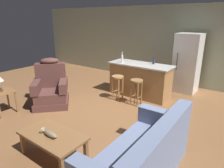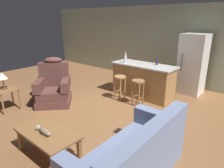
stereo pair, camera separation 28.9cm
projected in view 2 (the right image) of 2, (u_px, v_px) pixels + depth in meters
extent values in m
plane|color=brown|center=(113.00, 112.00, 4.88)|extent=(12.00, 12.00, 0.00)
cube|color=#9EA88E|center=(172.00, 45.00, 6.74)|extent=(12.00, 0.05, 2.60)
cube|color=olive|center=(47.00, 133.00, 3.24)|extent=(1.10, 0.60, 0.04)
cube|color=olive|center=(20.00, 139.00, 3.43)|extent=(0.06, 0.06, 0.38)
cube|color=olive|center=(53.00, 165.00, 2.83)|extent=(0.06, 0.06, 0.38)
cube|color=olive|center=(45.00, 128.00, 3.78)|extent=(0.06, 0.06, 0.38)
cube|color=olive|center=(79.00, 149.00, 3.18)|extent=(0.06, 0.06, 0.38)
cube|color=#4C3823|center=(45.00, 134.00, 3.16)|extent=(0.22, 0.07, 0.01)
ellipsoid|color=gray|center=(45.00, 132.00, 3.15)|extent=(0.28, 0.09, 0.09)
cone|color=gray|center=(39.00, 128.00, 3.26)|extent=(0.06, 0.10, 0.10)
cube|color=#707FA3|center=(129.00, 159.00, 2.78)|extent=(0.88, 1.92, 0.22)
cube|color=#707FA3|center=(151.00, 145.00, 2.47)|extent=(0.24, 1.90, 0.52)
cube|color=#707FA3|center=(158.00, 120.00, 3.32)|extent=(0.84, 0.22, 0.28)
cube|color=brown|center=(55.00, 100.00, 5.31)|extent=(1.19, 1.19, 0.18)
cube|color=brown|center=(54.00, 93.00, 5.25)|extent=(1.10, 1.10, 0.24)
cube|color=brown|center=(54.00, 74.00, 5.39)|extent=(0.70, 0.71, 0.64)
ellipsoid|color=brown|center=(53.00, 60.00, 5.27)|extent=(0.51, 0.52, 0.16)
cube|color=brown|center=(66.00, 84.00, 5.18)|extent=(0.70, 0.68, 0.26)
cube|color=brown|center=(40.00, 85.00, 5.12)|extent=(0.70, 0.68, 0.26)
cube|color=olive|center=(6.00, 89.00, 4.81)|extent=(0.48, 0.48, 0.04)
cylinder|color=olive|center=(3.00, 105.00, 4.63)|extent=(0.04, 0.04, 0.52)
cylinder|color=olive|center=(12.00, 96.00, 5.16)|extent=(0.04, 0.04, 0.52)
cylinder|color=olive|center=(20.00, 100.00, 4.92)|extent=(0.04, 0.04, 0.52)
cylinder|color=#4C3823|center=(4.00, 88.00, 4.77)|extent=(0.14, 0.14, 0.03)
cylinder|color=#4C3823|center=(3.00, 83.00, 4.73)|extent=(0.02, 0.02, 0.22)
cone|color=beige|center=(2.00, 76.00, 4.68)|extent=(0.24, 0.24, 0.16)
cube|color=#9E7042|center=(143.00, 81.00, 5.72)|extent=(1.71, 0.63, 0.91)
cube|color=silver|center=(144.00, 65.00, 5.57)|extent=(1.80, 0.70, 0.04)
cylinder|color=#A87A47|center=(120.00, 77.00, 5.41)|extent=(0.32, 0.32, 0.04)
torus|color=#A87A47|center=(120.00, 92.00, 5.54)|extent=(0.23, 0.23, 0.02)
cylinder|color=#A87A47|center=(115.00, 89.00, 5.50)|extent=(0.04, 0.04, 0.64)
cylinder|color=#A87A47|center=(120.00, 90.00, 5.38)|extent=(0.04, 0.04, 0.64)
cylinder|color=#A87A47|center=(119.00, 87.00, 5.65)|extent=(0.04, 0.04, 0.64)
cylinder|color=#A87A47|center=(125.00, 88.00, 5.52)|extent=(0.04, 0.04, 0.64)
cylinder|color=olive|center=(138.00, 81.00, 5.04)|extent=(0.32, 0.32, 0.04)
torus|color=olive|center=(138.00, 97.00, 5.18)|extent=(0.23, 0.23, 0.02)
cylinder|color=olive|center=(132.00, 94.00, 5.14)|extent=(0.04, 0.04, 0.64)
cylinder|color=olive|center=(139.00, 96.00, 5.02)|extent=(0.04, 0.04, 0.64)
cylinder|color=olive|center=(137.00, 92.00, 5.29)|extent=(0.04, 0.04, 0.64)
cylinder|color=olive|center=(143.00, 93.00, 5.16)|extent=(0.04, 0.04, 0.64)
cube|color=white|center=(192.00, 64.00, 5.88)|extent=(0.70, 0.66, 1.76)
cylinder|color=#333338|center=(182.00, 62.00, 5.72)|extent=(0.02, 0.02, 0.50)
cylinder|color=#23284C|center=(157.00, 62.00, 5.48)|extent=(0.06, 0.06, 0.15)
cylinder|color=#23284C|center=(157.00, 58.00, 5.45)|extent=(0.02, 0.02, 0.06)
cylinder|color=silver|center=(125.00, 59.00, 5.73)|extent=(0.07, 0.07, 0.22)
cylinder|color=silver|center=(125.00, 54.00, 5.68)|extent=(0.02, 0.02, 0.09)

